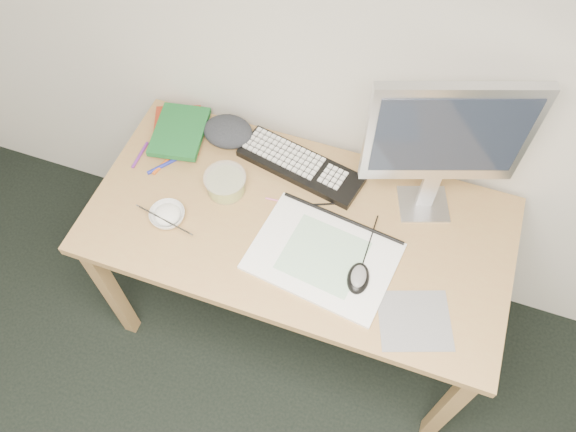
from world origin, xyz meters
name	(u,v)px	position (x,y,z in m)	size (l,w,h in m)	color
desk	(298,235)	(0.12, 1.43, 0.67)	(1.40, 0.70, 0.75)	#A4834B
mousepad	(415,320)	(0.55, 1.22, 0.75)	(0.21, 0.19, 0.00)	gray
sketchpad	(323,256)	(0.23, 1.33, 0.76)	(0.45, 0.32, 0.01)	white
keyboard	(301,166)	(0.05, 1.65, 0.76)	(0.45, 0.14, 0.03)	black
monitor	(447,138)	(0.49, 1.64, 1.09)	(0.46, 0.19, 0.55)	silver
mouse	(359,276)	(0.36, 1.29, 0.78)	(0.07, 0.11, 0.04)	black
rice_bowl	(168,216)	(-0.30, 1.30, 0.77)	(0.12, 0.12, 0.04)	white
chopsticks	(164,220)	(-0.29, 1.27, 0.79)	(0.02, 0.02, 0.22)	silver
fruit_tub	(226,183)	(-0.16, 1.48, 0.79)	(0.14, 0.14, 0.07)	#D8CF4C
book_red	(177,130)	(-0.43, 1.65, 0.76)	(0.17, 0.22, 0.02)	#992D16
book_green	(180,131)	(-0.41, 1.64, 0.78)	(0.18, 0.24, 0.02)	#175E28
cloth_lump	(228,132)	(-0.25, 1.69, 0.78)	(0.15, 0.13, 0.06)	#27292E
pencil_pink	(289,203)	(0.06, 1.49, 0.75)	(0.01, 0.01, 0.17)	pink
pencil_tan	(293,223)	(0.10, 1.42, 0.75)	(0.01, 0.01, 0.18)	tan
pencil_black	(326,204)	(0.18, 1.53, 0.75)	(0.01, 0.01, 0.17)	black
marker_blue	(166,164)	(-0.40, 1.50, 0.76)	(0.01, 0.01, 0.14)	#1C249A
marker_orange	(166,162)	(-0.41, 1.51, 0.76)	(0.01, 0.01, 0.13)	#D45918
marker_purple	(140,155)	(-0.51, 1.51, 0.76)	(0.01, 0.01, 0.12)	#6C268E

